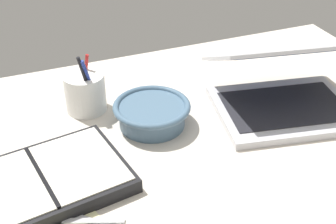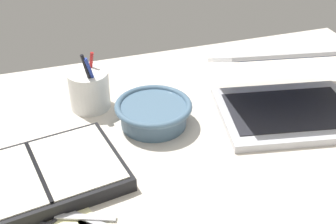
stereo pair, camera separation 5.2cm
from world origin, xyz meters
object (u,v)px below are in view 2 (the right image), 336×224
at_px(laptop, 287,93).
at_px(pen_cup, 89,89).
at_px(planner, 39,177).
at_px(bowl, 153,113).
at_px(scissors, 60,213).

height_order(laptop, pen_cup, laptop).
distance_m(pen_cup, planner, 0.28).
height_order(laptop, bowl, laptop).
height_order(pen_cup, planner, pen_cup).
bearing_deg(pen_cup, scissors, -108.82).
bearing_deg(scissors, bowl, 76.07).
height_order(planner, scissors, planner).
relative_size(laptop, pen_cup, 2.38).
xyz_separation_m(bowl, scissors, (-0.24, -0.22, -0.03)).
xyz_separation_m(pen_cup, planner, (-0.14, -0.24, -0.03)).
height_order(bowl, planner, bowl).
height_order(bowl, pen_cup, pen_cup).
relative_size(laptop, bowl, 2.09).
bearing_deg(scissors, planner, 138.47).
distance_m(bowl, pen_cup, 0.17).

